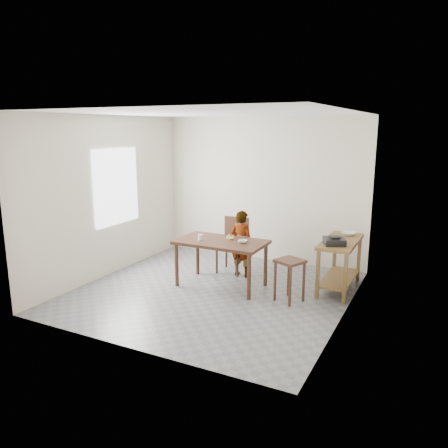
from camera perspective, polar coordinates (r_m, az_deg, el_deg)
The scene contains 17 objects.
floor at distance 6.88m, azimuth -1.53°, elevation -8.98°, with size 4.00×4.00×0.04m, color slate.
ceiling at distance 6.40m, azimuth -1.67°, elevation 14.49°, with size 4.00×4.00×0.04m, color white.
wall_back at distance 8.31m, azimuth 5.07°, elevation 4.51°, with size 4.00×0.04×2.70m, color beige.
wall_front at distance 4.86m, azimuth -13.01°, elevation -1.46°, with size 4.00×0.04×2.70m, color beige.
wall_left at distance 7.66m, azimuth -15.03°, elevation 3.46°, with size 0.04×4.00×2.70m, color beige.
wall_right at distance 5.83m, azimuth 16.14°, elevation 0.67°, with size 0.04×4.00×2.70m, color beige.
window_pane at distance 7.76m, azimuth -13.83°, elevation 4.75°, with size 0.02×1.10×1.30m, color white.
dining_table at distance 6.99m, azimuth -0.37°, elevation -5.16°, with size 1.40×0.80×0.75m, color #3F2318, non-canonical shape.
prep_counter at distance 7.07m, azimuth 14.85°, elevation -5.18°, with size 0.50×1.20×0.80m, color brown, non-canonical shape.
child at distance 7.42m, azimuth 2.34°, elevation -2.56°, with size 0.42×0.27×1.14m, color white.
dining_chair at distance 7.65m, azimuth 1.02°, elevation -2.83°, with size 0.46×0.46×0.95m, color #3F2318, non-canonical shape.
stool at distance 6.49m, azimuth 8.54°, elevation -7.30°, with size 0.36×0.36×0.63m, color #3F2318, non-canonical shape.
glass_tumbler at distance 6.92m, azimuth -3.09°, elevation -1.76°, with size 0.07×0.07×0.09m, color silver.
small_bowl at distance 6.76m, azimuth 2.44°, elevation -2.28°, with size 0.15×0.15×0.05m, color silver.
banana at distance 6.96m, azimuth 0.78°, elevation -1.81°, with size 0.15×0.11×0.05m, color #E2BC56, non-canonical shape.
serving_bowl at distance 7.29m, azimuth 15.96°, elevation -1.23°, with size 0.23×0.23×0.06m, color silver.
gas_burner at distance 6.66m, azimuth 14.21°, elevation -2.20°, with size 0.30×0.30×0.10m, color black.
Camera 1 is at (3.05, -5.62, 2.49)m, focal length 35.00 mm.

